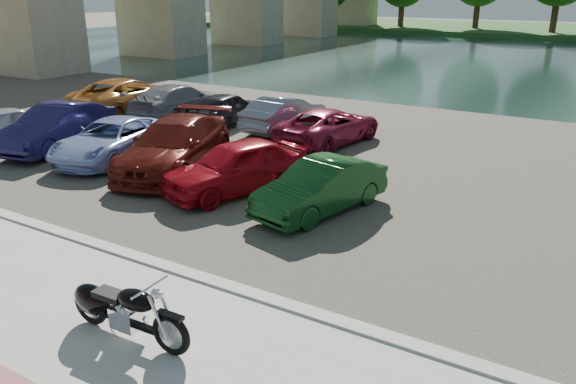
# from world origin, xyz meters

# --- Properties ---
(ground) EXTENTS (200.00, 200.00, 0.00)m
(ground) POSITION_xyz_m (0.00, 0.00, 0.00)
(ground) COLOR #595447
(ground) RESTS_ON ground
(kerb) EXTENTS (60.00, 0.30, 0.14)m
(kerb) POSITION_xyz_m (0.00, 2.00, 0.07)
(kerb) COLOR #AAA8A0
(kerb) RESTS_ON ground
(parking_lot) EXTENTS (60.00, 18.00, 0.04)m
(parking_lot) POSITION_xyz_m (0.00, 11.00, 0.02)
(parking_lot) COLOR #3F3B33
(parking_lot) RESTS_ON ground
(river) EXTENTS (120.00, 40.00, 0.00)m
(river) POSITION_xyz_m (0.00, 40.00, 0.00)
(river) COLOR #1A302B
(river) RESTS_ON ground
(motorcycle) EXTENTS (2.33, 0.75, 1.05)m
(motorcycle) POSITION_xyz_m (-1.03, -0.06, 0.56)
(motorcycle) COLOR black
(motorcycle) RESTS_ON promenade
(car_1) EXTENTS (2.49, 4.76, 1.49)m
(car_1) POSITION_xyz_m (-11.14, 6.71, 0.79)
(car_1) COLOR #1B1646
(car_1) RESTS_ON parking_lot
(car_2) EXTENTS (2.88, 4.84, 1.26)m
(car_2) POSITION_xyz_m (-8.62, 6.79, 0.67)
(car_2) COLOR #98A9DD
(car_2) RESTS_ON parking_lot
(car_3) EXTENTS (3.54, 5.59, 1.51)m
(car_3) POSITION_xyz_m (-6.13, 6.96, 0.79)
(car_3) COLOR #57130C
(car_3) RESTS_ON parking_lot
(car_4) EXTENTS (2.92, 4.41, 1.40)m
(car_4) POSITION_xyz_m (-3.43, 6.35, 0.74)
(car_4) COLOR #A60B17
(car_4) RESTS_ON parking_lot
(car_5) EXTENTS (2.13, 3.98, 1.24)m
(car_5) POSITION_xyz_m (-0.84, 6.25, 0.66)
(car_5) COLOR #103D17
(car_5) RESTS_ON parking_lot
(car_6) EXTENTS (3.13, 5.70, 1.51)m
(car_6) POSITION_xyz_m (-13.57, 12.10, 0.80)
(car_6) COLOR #BD762B
(car_6) RESTS_ON parking_lot
(car_7) EXTENTS (2.25, 5.01, 1.42)m
(car_7) POSITION_xyz_m (-10.87, 12.46, 0.75)
(car_7) COLOR gray
(car_7) RESTS_ON parking_lot
(car_8) EXTENTS (1.64, 3.87, 1.30)m
(car_8) POSITION_xyz_m (-8.44, 12.55, 0.69)
(car_8) COLOR black
(car_8) RESTS_ON parking_lot
(car_9) EXTENTS (1.68, 4.07, 1.31)m
(car_9) POSITION_xyz_m (-5.94, 12.89, 0.69)
(car_9) COLOR slate
(car_9) RESTS_ON parking_lot
(car_10) EXTENTS (2.57, 4.66, 1.24)m
(car_10) POSITION_xyz_m (-3.63, 12.12, 0.66)
(car_10) COLOR maroon
(car_10) RESTS_ON parking_lot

